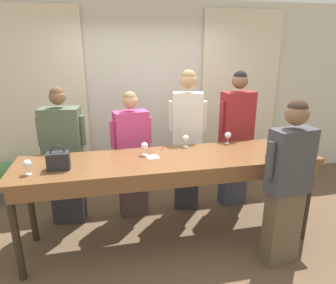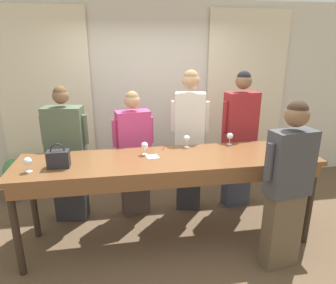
# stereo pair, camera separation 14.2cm
# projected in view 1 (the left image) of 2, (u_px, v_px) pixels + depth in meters

# --- Properties ---
(ground_plane) EXTENTS (18.00, 18.00, 0.00)m
(ground_plane) POSITION_uv_depth(u_px,v_px,m) (169.00, 238.00, 3.50)
(ground_plane) COLOR brown
(wall_back) EXTENTS (12.00, 0.06, 2.80)m
(wall_back) POSITION_uv_depth(u_px,v_px,m) (146.00, 97.00, 4.64)
(wall_back) COLOR beige
(wall_back) RESTS_ON ground_plane
(curtain_panel_left) EXTENTS (1.29, 0.03, 2.69)m
(curtain_panel_left) POSITION_uv_depth(u_px,v_px,m) (41.00, 105.00, 4.29)
(curtain_panel_left) COLOR beige
(curtain_panel_left) RESTS_ON ground_plane
(curtain_panel_right) EXTENTS (1.29, 0.03, 2.69)m
(curtain_panel_right) POSITION_uv_depth(u_px,v_px,m) (239.00, 98.00, 4.91)
(curtain_panel_right) COLOR beige
(curtain_panel_right) RESTS_ON ground_plane
(tasting_bar) EXTENTS (3.19, 0.78, 1.01)m
(tasting_bar) POSITION_uv_depth(u_px,v_px,m) (170.00, 166.00, 3.20)
(tasting_bar) COLOR brown
(tasting_bar) RESTS_ON ground_plane
(wine_bottle) EXTENTS (0.08, 0.08, 0.30)m
(wine_bottle) POSITION_uv_depth(u_px,v_px,m) (271.00, 145.00, 3.24)
(wine_bottle) COLOR black
(wine_bottle) RESTS_ON tasting_bar
(handbag) EXTENTS (0.21, 0.13, 0.24)m
(handbag) POSITION_uv_depth(u_px,v_px,m) (58.00, 160.00, 2.87)
(handbag) COLOR #232328
(handbag) RESTS_ON tasting_bar
(wine_glass_front_left) EXTENTS (0.08, 0.08, 0.14)m
(wine_glass_front_left) POSITION_uv_depth(u_px,v_px,m) (278.00, 150.00, 3.13)
(wine_glass_front_left) COLOR white
(wine_glass_front_left) RESTS_ON tasting_bar
(wine_glass_front_mid) EXTENTS (0.08, 0.08, 0.14)m
(wine_glass_front_mid) POSITION_uv_depth(u_px,v_px,m) (144.00, 146.00, 3.24)
(wine_glass_front_mid) COLOR white
(wine_glass_front_mid) RESTS_ON tasting_bar
(wine_glass_front_right) EXTENTS (0.08, 0.08, 0.14)m
(wine_glass_front_right) POSITION_uv_depth(u_px,v_px,m) (186.00, 138.00, 3.51)
(wine_glass_front_right) COLOR white
(wine_glass_front_right) RESTS_ON tasting_bar
(wine_glass_center_left) EXTENTS (0.08, 0.08, 0.14)m
(wine_glass_center_left) POSITION_uv_depth(u_px,v_px,m) (278.00, 139.00, 3.50)
(wine_glass_center_left) COLOR white
(wine_glass_center_left) RESTS_ON tasting_bar
(wine_glass_center_mid) EXTENTS (0.08, 0.08, 0.14)m
(wine_glass_center_mid) POSITION_uv_depth(u_px,v_px,m) (228.00, 135.00, 3.62)
(wine_glass_center_mid) COLOR white
(wine_glass_center_mid) RESTS_ON tasting_bar
(wine_glass_center_right) EXTENTS (0.08, 0.08, 0.14)m
(wine_glass_center_right) POSITION_uv_depth(u_px,v_px,m) (27.00, 164.00, 2.74)
(wine_glass_center_right) COLOR white
(wine_glass_center_right) RESTS_ON tasting_bar
(napkin) EXTENTS (0.14, 0.14, 0.00)m
(napkin) POSITION_uv_depth(u_px,v_px,m) (153.00, 157.00, 3.21)
(napkin) COLOR white
(napkin) RESTS_ON tasting_bar
(pen) EXTENTS (0.06, 0.14, 0.01)m
(pen) POSITION_uv_depth(u_px,v_px,m) (163.00, 148.00, 3.48)
(pen) COLOR maroon
(pen) RESTS_ON tasting_bar
(guest_olive_jacket) EXTENTS (0.57, 0.32, 1.72)m
(guest_olive_jacket) POSITION_uv_depth(u_px,v_px,m) (64.00, 157.00, 3.62)
(guest_olive_jacket) COLOR #28282D
(guest_olive_jacket) RESTS_ON ground_plane
(guest_pink_top) EXTENTS (0.53, 0.28, 1.64)m
(guest_pink_top) POSITION_uv_depth(u_px,v_px,m) (132.00, 154.00, 3.80)
(guest_pink_top) COLOR #473833
(guest_pink_top) RESTS_ON ground_plane
(guest_cream_sweater) EXTENTS (0.49, 0.29, 1.88)m
(guest_cream_sweater) POSITION_uv_depth(u_px,v_px,m) (187.00, 138.00, 3.89)
(guest_cream_sweater) COLOR #28282D
(guest_cream_sweater) RESTS_ON ground_plane
(guest_striped_shirt) EXTENTS (0.54, 0.27, 1.86)m
(guest_striped_shirt) POSITION_uv_depth(u_px,v_px,m) (236.00, 138.00, 4.04)
(guest_striped_shirt) COLOR #383D51
(guest_striped_shirt) RESTS_ON ground_plane
(host_pouring) EXTENTS (0.54, 0.26, 1.70)m
(host_pouring) POSITION_uv_depth(u_px,v_px,m) (288.00, 183.00, 2.88)
(host_pouring) COLOR brown
(host_pouring) RESTS_ON ground_plane
(potted_plant) EXTENTS (0.30, 0.30, 0.62)m
(potted_plant) POSITION_uv_depth(u_px,v_px,m) (8.00, 182.00, 4.24)
(potted_plant) COLOR #4C4C51
(potted_plant) RESTS_ON ground_plane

